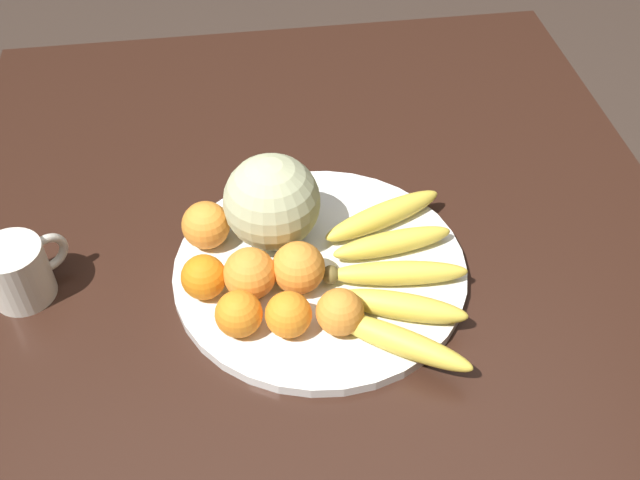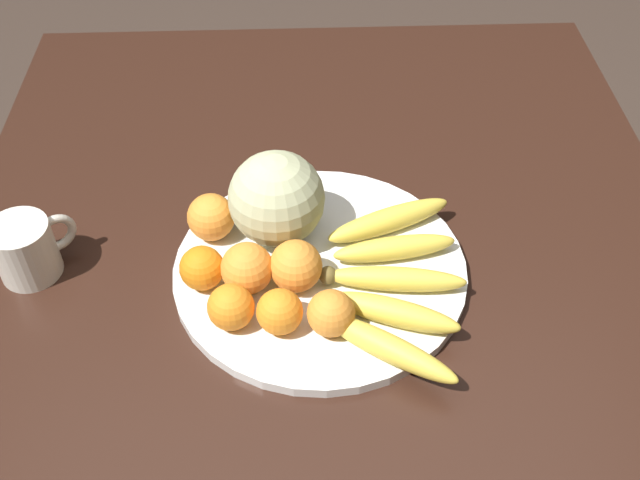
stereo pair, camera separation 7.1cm
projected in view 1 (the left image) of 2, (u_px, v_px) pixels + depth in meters
kitchen_table at (333, 345)px, 1.05m from camera, size 1.44×1.06×0.72m
fruit_bowl at (320, 269)px, 1.03m from camera, size 0.40×0.40×0.02m
melon at (272, 202)px, 1.01m from camera, size 0.13×0.13×0.13m
banana_bunch at (393, 272)px, 0.99m from camera, size 0.34×0.21×0.04m
orange_front_left at (288, 315)px, 0.92m from camera, size 0.06×0.06×0.06m
orange_front_right at (298, 268)px, 0.97m from camera, size 0.07×0.07×0.07m
orange_mid_center at (250, 274)px, 0.96m from camera, size 0.07×0.07×0.07m
orange_back_left at (339, 312)px, 0.92m from camera, size 0.06×0.06×0.06m
orange_back_right at (239, 314)px, 0.92m from camera, size 0.06×0.06×0.06m
orange_top_small at (204, 277)px, 0.97m from camera, size 0.06×0.06×0.06m
orange_side_extra at (206, 225)px, 1.03m from camera, size 0.07×0.07×0.07m
ceramic_mug at (19, 271)px, 0.98m from camera, size 0.09×0.11×0.09m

